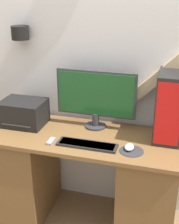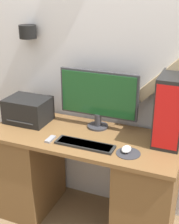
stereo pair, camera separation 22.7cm
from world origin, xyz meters
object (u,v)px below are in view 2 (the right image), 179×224
object	(u,v)px
mouse	(126,149)
printer	(28,110)
monitor	(98,96)
keyboard	(85,144)
computer_tower	(171,110)
remote_control	(50,139)

from	to	relation	value
mouse	printer	world-z (taller)	printer
monitor	keyboard	xyz separation A→B (m)	(0.02, -0.32, -0.25)
monitor	computer_tower	world-z (taller)	computer_tower
keyboard	monitor	bearing A→B (deg)	94.19
monitor	remote_control	bearing A→B (deg)	-125.52
monitor	printer	distance (m)	0.61
monitor	keyboard	size ratio (longest dim) A/B	1.46
printer	remote_control	world-z (taller)	printer
keyboard	computer_tower	size ratio (longest dim) A/B	0.86
printer	remote_control	distance (m)	0.41
monitor	remote_control	distance (m)	0.49
mouse	remote_control	size ratio (longest dim) A/B	0.93
keyboard	remote_control	size ratio (longest dim) A/B	4.19
printer	remote_control	xyz separation A→B (m)	(0.33, -0.23, -0.09)
keyboard	remote_control	xyz separation A→B (m)	(-0.27, -0.02, -0.00)
keyboard	mouse	size ratio (longest dim) A/B	4.48
monitor	mouse	bearing A→B (deg)	-42.61
computer_tower	remote_control	xyz separation A→B (m)	(-0.80, -0.30, -0.24)
mouse	computer_tower	bearing A→B (deg)	47.40
keyboard	printer	xyz separation A→B (m)	(-0.60, 0.21, 0.09)
monitor	computer_tower	bearing A→B (deg)	-3.86
keyboard	mouse	bearing A→B (deg)	5.43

